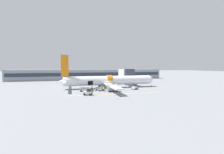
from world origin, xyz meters
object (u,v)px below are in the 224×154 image
Objects in this scene: baggage_cart_loading at (100,89)px; suitcase_on_tarmac_spare at (100,91)px; airplane at (108,81)px; baggage_tug_mid at (88,92)px; baggage_tug_lead at (135,87)px; ground_crew_driver at (92,87)px; baggage_cart_queued at (85,89)px; ground_crew_loader_b at (107,87)px; ground_crew_supervisor at (109,88)px; ground_crew_loader_a at (104,89)px; suitcase_on_tarmac_upright at (93,91)px.

baggage_cart_loading is 6.31× the size of suitcase_on_tarmac_spare.
airplane is 13.37× the size of baggage_tug_mid.
suitcase_on_tarmac_spare is (-0.46, -2.47, -0.29)m from baggage_cart_loading.
baggage_tug_lead is 1.47× the size of ground_crew_driver.
baggage_tug_lead is at bearing -7.01° from ground_crew_driver.
airplane reaches higher than baggage_cart_queued.
baggage_tug_lead is 14.63m from ground_crew_driver.
baggage_tug_lead is 1.46× the size of ground_crew_loader_b.
baggage_cart_queued is at bearing 178.87° from ground_crew_supervisor.
baggage_tug_mid is (-8.56, -12.24, -1.91)m from airplane.
baggage_tug_lead reaches higher than baggage_tug_mid.
airplane reaches higher than baggage_cart_loading.
baggage_tug_mid reaches higher than suitcase_on_tarmac_spare.
baggage_tug_mid reaches higher than ground_crew_loader_a.
ground_crew_supervisor is 2.66× the size of suitcase_on_tarmac_spare.
ground_crew_loader_a reaches higher than suitcase_on_tarmac_spare.
ground_crew_supervisor is (-9.11, 0.36, 0.12)m from baggage_tug_lead.
airplane is 58.47× the size of suitcase_on_tarmac_spare.
baggage_tug_lead is at bearing 21.19° from baggage_tug_mid.
baggage_tug_lead reaches higher than suitcase_on_tarmac_spare.
suitcase_on_tarmac_upright is (-2.56, -1.96, -0.26)m from baggage_cart_loading.
ground_crew_driver is (2.36, 1.27, 0.38)m from baggage_cart_queued.
suitcase_on_tarmac_spare is (4.12, 4.82, -0.48)m from baggage_tug_mid.
airplane is 8.24× the size of baggage_cart_queued.
baggage_cart_loading is 2.63m from ground_crew_driver.
baggage_tug_lead is 9.12m from ground_crew_supervisor.
ground_crew_supervisor is at bearing -80.58° from ground_crew_loader_b.
airplane reaches higher than baggage_tug_mid.
baggage_cart_queued is 2.44× the size of ground_crew_loader_b.
ground_crew_supervisor is 5.78m from suitcase_on_tarmac_upright.
airplane is 5.78m from ground_crew_supervisor.
baggage_tug_mid is 4.37× the size of suitcase_on_tarmac_spare.
suitcase_on_tarmac_upright is at bearing -164.92° from ground_crew_supervisor.
ground_crew_loader_b is at bearing 169.31° from baggage_tug_lead.
baggage_tug_mid is at bearing -138.87° from ground_crew_loader_a.
ground_crew_loader_b reaches higher than ground_crew_driver.
ground_crew_loader_a reaches higher than baggage_cart_queued.
airplane reaches higher than ground_crew_driver.
ground_crew_loader_b is (-1.22, -4.01, -1.70)m from airplane.
baggage_tug_mid is at bearing -124.97° from airplane.
baggage_tug_mid is 10.20m from ground_crew_supervisor.
suitcase_on_tarmac_upright is at bearing -133.43° from airplane.
ground_crew_loader_a is (-3.13, -7.50, -1.80)m from airplane.
baggage_tug_mid is (-16.69, -6.47, -0.00)m from baggage_tug_lead.
baggage_tug_lead reaches higher than baggage_cart_loading.
baggage_tug_lead reaches higher than suitcase_on_tarmac_upright.
ground_crew_supervisor is at bearing 15.08° from suitcase_on_tarmac_upright.
baggage_cart_queued is at bearing -151.69° from ground_crew_driver.
ground_crew_supervisor is (-0.98, -5.41, -1.78)m from airplane.
baggage_tug_mid is 6.99m from baggage_cart_queued.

